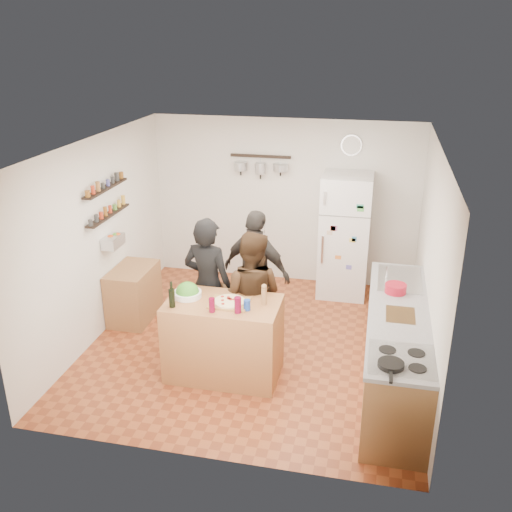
% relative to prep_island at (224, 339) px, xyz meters
% --- Properties ---
extents(room_shell, '(4.20, 4.20, 4.20)m').
position_rel_prep_island_xyz_m(room_shell, '(0.19, 1.11, 0.79)').
color(room_shell, brown).
rests_on(room_shell, ground).
extents(prep_island, '(1.25, 0.72, 0.91)m').
position_rel_prep_island_xyz_m(prep_island, '(0.00, 0.00, 0.00)').
color(prep_island, '#9D6639').
rests_on(prep_island, floor).
extents(pizza_board, '(0.42, 0.34, 0.02)m').
position_rel_prep_island_xyz_m(pizza_board, '(0.08, -0.02, 0.47)').
color(pizza_board, olive).
rests_on(pizza_board, prep_island).
extents(pizza, '(0.34, 0.34, 0.02)m').
position_rel_prep_island_xyz_m(pizza, '(0.08, -0.02, 0.48)').
color(pizza, beige).
rests_on(pizza, pizza_board).
extents(salad_bowl, '(0.31, 0.31, 0.06)m').
position_rel_prep_island_xyz_m(salad_bowl, '(-0.42, 0.05, 0.49)').
color(salad_bowl, silver).
rests_on(salad_bowl, prep_island).
extents(wine_bottle, '(0.07, 0.07, 0.20)m').
position_rel_prep_island_xyz_m(wine_bottle, '(-0.50, -0.22, 0.56)').
color(wine_bottle, black).
rests_on(wine_bottle, prep_island).
extents(wine_glass_near, '(0.07, 0.07, 0.16)m').
position_rel_prep_island_xyz_m(wine_glass_near, '(-0.05, -0.24, 0.53)').
color(wine_glass_near, '#5D0821').
rests_on(wine_glass_near, prep_island).
extents(wine_glass_far, '(0.07, 0.07, 0.18)m').
position_rel_prep_island_xyz_m(wine_glass_far, '(0.22, -0.20, 0.54)').
color(wine_glass_far, '#580722').
rests_on(wine_glass_far, prep_island).
extents(pepper_mill, '(0.06, 0.06, 0.19)m').
position_rel_prep_island_xyz_m(pepper_mill, '(0.45, 0.05, 0.55)').
color(pepper_mill, olive).
rests_on(pepper_mill, prep_island).
extents(salt_canister, '(0.07, 0.07, 0.12)m').
position_rel_prep_island_xyz_m(salt_canister, '(0.30, -0.12, 0.51)').
color(salt_canister, navy).
rests_on(salt_canister, prep_island).
extents(person_left, '(0.68, 0.51, 1.69)m').
position_rel_prep_island_xyz_m(person_left, '(-0.33, 0.52, 0.39)').
color(person_left, black).
rests_on(person_left, floor).
extents(person_center, '(0.82, 0.66, 1.59)m').
position_rel_prep_island_xyz_m(person_center, '(0.21, 0.45, 0.34)').
color(person_center, black).
rests_on(person_center, floor).
extents(person_back, '(1.03, 0.70, 1.63)m').
position_rel_prep_island_xyz_m(person_back, '(0.14, 1.10, 0.36)').
color(person_back, '#282624').
rests_on(person_back, floor).
extents(counter_run, '(0.63, 2.63, 0.90)m').
position_rel_prep_island_xyz_m(counter_run, '(1.89, 0.17, -0.01)').
color(counter_run, '#9E7042').
rests_on(counter_run, floor).
extents(stove_top, '(0.60, 0.62, 0.02)m').
position_rel_prep_island_xyz_m(stove_top, '(1.89, -0.78, 0.46)').
color(stove_top, white).
rests_on(stove_top, counter_run).
extents(skillet, '(0.23, 0.23, 0.04)m').
position_rel_prep_island_xyz_m(skillet, '(1.79, -0.92, 0.49)').
color(skillet, black).
rests_on(skillet, stove_top).
extents(sink, '(0.50, 0.80, 0.03)m').
position_rel_prep_island_xyz_m(sink, '(1.89, 1.02, 0.46)').
color(sink, silver).
rests_on(sink, counter_run).
extents(cutting_board, '(0.30, 0.40, 0.02)m').
position_rel_prep_island_xyz_m(cutting_board, '(1.89, 0.10, 0.46)').
color(cutting_board, brown).
rests_on(cutting_board, counter_run).
extents(red_bowl, '(0.24, 0.24, 0.10)m').
position_rel_prep_island_xyz_m(red_bowl, '(1.84, 0.64, 0.52)').
color(red_bowl, '#A91327').
rests_on(red_bowl, counter_run).
extents(fridge, '(0.70, 0.68, 1.80)m').
position_rel_prep_island_xyz_m(fridge, '(1.14, 2.47, 0.45)').
color(fridge, white).
rests_on(fridge, floor).
extents(wall_clock, '(0.30, 0.03, 0.30)m').
position_rel_prep_island_xyz_m(wall_clock, '(1.14, 2.80, 1.69)').
color(wall_clock, silver).
rests_on(wall_clock, back_wall).
extents(spice_shelf_lower, '(0.12, 1.00, 0.02)m').
position_rel_prep_island_xyz_m(spice_shelf_lower, '(-1.74, 0.92, 1.04)').
color(spice_shelf_lower, black).
rests_on(spice_shelf_lower, left_wall).
extents(spice_shelf_upper, '(0.12, 1.00, 0.02)m').
position_rel_prep_island_xyz_m(spice_shelf_upper, '(-1.74, 0.92, 1.40)').
color(spice_shelf_upper, black).
rests_on(spice_shelf_upper, left_wall).
extents(produce_basket, '(0.18, 0.35, 0.14)m').
position_rel_prep_island_xyz_m(produce_basket, '(-1.71, 0.92, 0.69)').
color(produce_basket, silver).
rests_on(produce_basket, left_wall).
extents(side_table, '(0.50, 0.80, 0.73)m').
position_rel_prep_island_xyz_m(side_table, '(-1.55, 1.05, -0.09)').
color(side_table, '#A57345').
rests_on(side_table, floor).
extents(pot_rack, '(0.90, 0.04, 0.04)m').
position_rel_prep_island_xyz_m(pot_rack, '(-0.16, 2.72, 1.49)').
color(pot_rack, black).
rests_on(pot_rack, back_wall).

